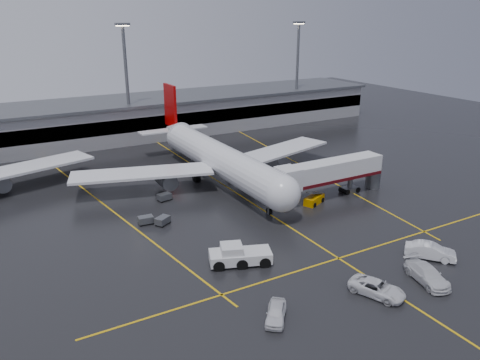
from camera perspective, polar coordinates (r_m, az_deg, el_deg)
ground at (r=73.50m, az=0.59°, el=-2.24°), size 220.00×220.00×0.00m
apron_line_centre at (r=73.50m, az=0.59°, el=-2.23°), size 0.25×90.00×0.02m
apron_line_stop at (r=57.34m, az=11.83°, el=-9.25°), size 60.00×0.25×0.02m
apron_line_left at (r=75.56m, az=-16.61°, el=-2.46°), size 9.99×69.35×0.02m
apron_line_right at (r=90.80m, az=7.27°, el=1.88°), size 7.57×69.64×0.02m
terminal at (r=114.66m, az=-11.62°, el=7.54°), size 122.00×19.00×8.60m
light_mast_mid at (r=106.00m, az=-13.56°, el=12.03°), size 3.00×1.20×25.45m
light_mast_right at (r=126.10m, az=6.95°, el=13.51°), size 3.00×1.20×25.45m
main_airliner at (r=80.20m, az=-2.88°, el=2.79°), size 48.80×45.60×14.10m
jet_bridge at (r=74.09m, az=10.92°, el=0.81°), size 19.90×3.40×6.05m
pushback_tractor at (r=54.61m, az=-0.18°, el=-9.14°), size 7.61×5.16×2.52m
belt_loader at (r=72.26m, az=8.94°, el=-2.36°), size 4.16×3.03×2.43m
service_van_a at (r=51.09m, az=16.23°, el=-12.46°), size 4.57×6.27×1.58m
service_van_b at (r=55.05m, az=21.69°, el=-10.57°), size 3.82×6.42×1.74m
service_van_c at (r=60.03m, az=22.03°, el=-7.98°), size 5.16×5.61×1.87m
service_van_d at (r=45.91m, az=4.38°, el=-15.70°), size 4.13×4.48×1.49m
baggage_cart_a at (r=65.21m, az=-9.34°, el=-4.83°), size 2.38×2.15×1.12m
baggage_cart_b at (r=65.80m, az=-11.34°, el=-4.73°), size 2.10×1.46×1.12m
baggage_cart_c at (r=73.40m, az=-9.13°, el=-2.00°), size 2.21×1.66×1.12m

